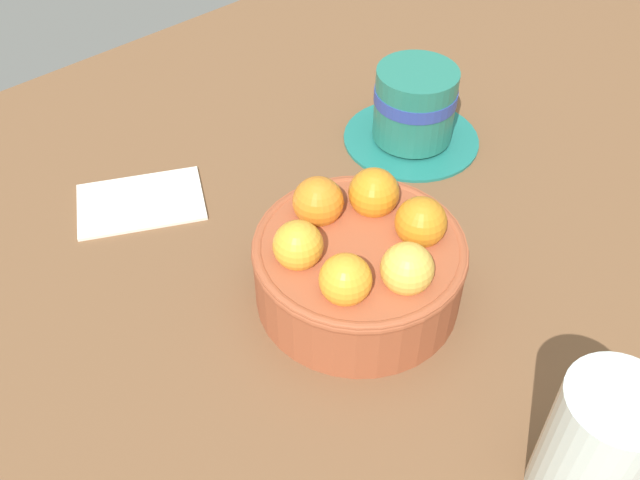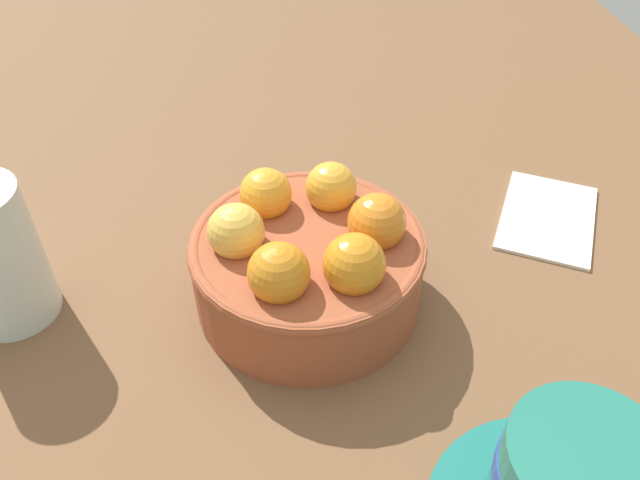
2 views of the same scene
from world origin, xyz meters
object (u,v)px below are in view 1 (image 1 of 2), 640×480
coffee_cup (414,109)px  folded_napkin (140,201)px  terracotta_bowl (359,261)px  water_glass (596,448)px

coffee_cup → folded_napkin: bearing=159.2°
terracotta_bowl → coffee_cup: bearing=31.9°
folded_napkin → coffee_cup: bearing=-20.8°
coffee_cup → terracotta_bowl: bearing=-148.1°
terracotta_bowl → water_glass: size_ratio=1.56×
terracotta_bowl → coffee_cup: size_ratio=1.20×
coffee_cup → folded_napkin: size_ratio=1.21×
water_glass → folded_napkin: bearing=98.4°
coffee_cup → water_glass: bearing=-120.7°
terracotta_bowl → coffee_cup: terracotta_bowl is taller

